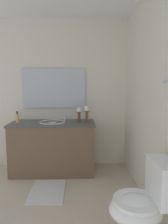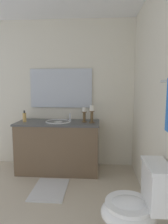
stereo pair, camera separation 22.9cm
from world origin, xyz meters
The scene contains 11 objects.
floor centered at (0.00, 0.00, -0.01)m, with size 2.43×2.60×0.02m, color beige.
wall_back centered at (0.00, 1.30, 1.23)m, with size 2.43×0.04×2.45m, color silver.
wall_left centered at (-1.21, 0.00, 1.23)m, with size 0.04×2.60×2.45m, color silver.
vanity_cabinet centered at (-0.89, 0.06, 0.40)m, with size 0.58×1.31×0.80m.
sink_basin centered at (-0.89, 0.06, 0.76)m, with size 0.40×0.40×0.24m.
mirror centered at (-1.17, 0.06, 1.33)m, with size 0.02×1.04×0.65m, color silver.
candle_holder_tall centered at (-0.84, 0.59, 0.94)m, with size 0.09×0.09×0.27m.
candle_holder_short centered at (-0.90, 0.47, 0.92)m, with size 0.09×0.09×0.23m.
soap_bottle centered at (-0.85, -0.47, 0.88)m, with size 0.06×0.06×0.18m.
toilet centered at (0.63, 1.02, 0.37)m, with size 0.39×0.54×0.75m.
bath_mat centered at (-0.26, 0.06, 0.01)m, with size 0.60×0.44×0.02m, color silver.
Camera 1 is at (2.19, 0.47, 1.36)m, focal length 32.09 mm.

